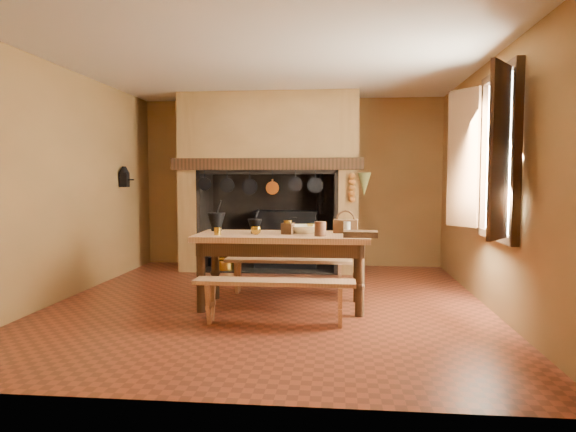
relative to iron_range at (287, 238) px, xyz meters
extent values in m
plane|color=maroon|center=(0.04, -2.45, -0.48)|extent=(5.50, 5.50, 0.00)
plane|color=silver|center=(0.04, -2.45, 2.32)|extent=(5.50, 5.50, 0.00)
cube|color=olive|center=(0.04, 0.30, 0.92)|extent=(5.00, 0.02, 2.80)
cube|color=olive|center=(-2.46, -2.45, 0.92)|extent=(0.02, 5.50, 2.80)
cube|color=olive|center=(2.54, -2.45, 0.92)|extent=(0.02, 5.50, 2.80)
cube|color=olive|center=(0.04, -5.20, 0.92)|extent=(5.00, 0.02, 2.80)
cube|color=olive|center=(-1.51, -0.15, 0.92)|extent=(0.30, 0.90, 2.80)
cube|color=olive|center=(0.99, -0.15, 0.92)|extent=(0.30, 0.90, 2.80)
cube|color=olive|center=(-0.26, -0.15, 1.72)|extent=(2.20, 0.90, 1.20)
cube|color=black|center=(-0.26, -0.55, 1.21)|extent=(2.95, 0.22, 0.18)
cube|color=black|center=(-0.26, 0.27, 0.32)|extent=(2.20, 0.06, 1.60)
cube|color=black|center=(-0.26, -0.15, -0.47)|extent=(2.20, 0.90, 0.02)
cube|color=black|center=(-0.01, 0.00, -0.03)|extent=(1.00, 0.50, 0.90)
cube|color=black|center=(-0.01, -0.02, 0.44)|extent=(1.04, 0.54, 0.04)
cube|color=black|center=(-0.01, -0.26, 0.07)|extent=(0.35, 0.02, 0.45)
cylinder|color=black|center=(0.54, 0.00, 0.77)|extent=(0.10, 0.10, 0.70)
cylinder|color=gold|center=(-0.16, -0.28, 0.07)|extent=(0.03, 0.03, 0.03)
cylinder|color=gold|center=(0.14, -0.28, 0.07)|extent=(0.03, 0.03, 0.03)
cylinder|color=gold|center=(-1.01, -0.15, -0.38)|extent=(0.40, 0.40, 0.20)
cylinder|color=gold|center=(-0.96, -0.40, -0.39)|extent=(0.34, 0.34, 0.18)
cube|color=black|center=(-1.21, -0.05, -0.40)|extent=(0.18, 0.18, 0.16)
cone|color=brown|center=(1.22, -0.66, 0.90)|extent=(0.20, 0.20, 0.35)
cube|color=white|center=(2.52, -2.85, 1.22)|extent=(0.02, 1.00, 1.60)
cube|color=#331E10|center=(2.49, -2.85, 2.06)|extent=(0.08, 1.16, 0.08)
cube|color=#331E10|center=(2.49, -2.85, 0.38)|extent=(0.08, 1.16, 0.08)
cube|color=#331E10|center=(2.29, -3.53, 1.22)|extent=(0.29, 0.39, 1.60)
cube|color=#331E10|center=(2.29, -2.17, 1.22)|extent=(0.29, 0.39, 1.60)
cube|color=black|center=(-2.38, -0.90, 0.97)|extent=(0.12, 0.12, 0.22)
cone|color=black|center=(-2.38, -0.90, 1.12)|extent=(0.16, 0.16, 0.10)
cylinder|color=black|center=(-2.29, -0.90, 0.97)|extent=(0.12, 0.02, 0.02)
cube|color=tan|center=(0.22, -2.63, 0.32)|extent=(1.93, 0.86, 0.06)
cube|color=#331E10|center=(0.22, -2.63, 0.21)|extent=(1.80, 0.73, 0.15)
cylinder|color=#331E10|center=(-0.64, -2.96, -0.10)|extent=(0.10, 0.10, 0.77)
cylinder|color=#331E10|center=(1.08, -2.96, -0.10)|extent=(0.10, 0.10, 0.77)
cylinder|color=#331E10|center=(-0.64, -2.31, -0.10)|extent=(0.10, 0.10, 0.77)
cylinder|color=#331E10|center=(1.08, -2.31, -0.10)|extent=(0.10, 0.10, 0.77)
cube|color=tan|center=(0.22, -3.36, -0.05)|extent=(1.61, 0.28, 0.04)
cube|color=tan|center=(0.22, -1.97, -0.05)|extent=(1.60, 0.28, 0.04)
cylinder|color=black|center=(-0.61, -2.37, 0.37)|extent=(0.13, 0.13, 0.04)
cone|color=black|center=(-0.61, -2.37, 0.48)|extent=(0.22, 0.22, 0.18)
cylinder|color=black|center=(-0.58, -2.37, 0.63)|extent=(0.09, 0.03, 0.18)
cylinder|color=black|center=(-0.10, -2.62, 0.37)|extent=(0.10, 0.10, 0.03)
cone|color=black|center=(-0.10, -2.62, 0.45)|extent=(0.16, 0.16, 0.14)
cylinder|color=black|center=(-0.08, -2.62, 0.57)|extent=(0.07, 0.02, 0.13)
cube|color=#331E10|center=(0.28, -2.65, 0.42)|extent=(0.15, 0.15, 0.12)
cylinder|color=gold|center=(0.28, -2.65, 0.49)|extent=(0.09, 0.09, 0.03)
cylinder|color=black|center=(0.33, -2.65, 0.53)|extent=(0.11, 0.04, 0.03)
cylinder|color=gold|center=(-0.48, -2.83, 0.40)|extent=(0.10, 0.10, 0.09)
cylinder|color=gold|center=(0.52, -2.33, 0.40)|extent=(0.09, 0.09, 0.09)
imported|color=beige|center=(0.46, -2.51, 0.40)|extent=(0.38, 0.38, 0.09)
cylinder|color=#4F2E1D|center=(0.65, -2.83, 0.43)|extent=(0.14, 0.14, 0.16)
cylinder|color=beige|center=(0.94, -2.55, 0.42)|extent=(0.08, 0.08, 0.14)
cube|color=#462615|center=(0.93, -2.43, 0.43)|extent=(0.29, 0.22, 0.15)
torus|color=#462615|center=(0.93, -2.43, 0.51)|extent=(0.22, 0.04, 0.22)
cube|color=#331E10|center=(1.08, -2.85, 0.38)|extent=(0.37, 0.27, 0.06)
imported|color=gold|center=(-0.07, -2.73, 0.40)|extent=(0.14, 0.14, 0.09)
camera|label=1|loc=(0.85, -8.37, 0.96)|focal=32.00mm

